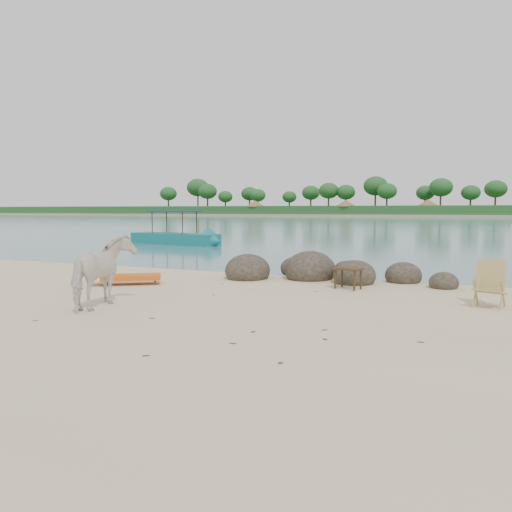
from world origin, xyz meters
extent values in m
plane|color=#397072|center=(0.00, 90.00, 0.00)|extent=(400.00, 400.00, 0.00)
cube|color=tan|center=(0.00, 170.00, 0.00)|extent=(420.00, 90.00, 1.40)
cube|color=#1E4C1E|center=(0.00, 135.00, 1.90)|extent=(420.00, 18.00, 2.40)
ellipsoid|color=#2F281F|center=(-1.78, 4.93, 0.23)|extent=(1.31, 1.44, 0.98)
ellipsoid|color=#2F281F|center=(-0.08, 5.63, 0.26)|extent=(1.48, 1.62, 1.11)
ellipsoid|color=#2F281F|center=(1.32, 5.23, 0.20)|extent=(1.16, 1.28, 0.87)
ellipsoid|color=#2F281F|center=(2.52, 6.03, 0.18)|extent=(1.01, 1.11, 0.76)
ellipsoid|color=#2F281F|center=(3.62, 5.33, 0.13)|extent=(0.75, 0.82, 0.56)
ellipsoid|color=#2F281F|center=(-0.88, 6.63, 0.17)|extent=(0.95, 1.05, 0.71)
ellipsoid|color=#2F281F|center=(0.72, 6.83, 0.14)|extent=(0.81, 0.89, 0.61)
imported|color=white|center=(-2.74, -0.20, 0.75)|extent=(1.21, 1.92, 1.50)
plane|color=brown|center=(0.16, -2.75, 0.01)|extent=(0.13, 0.13, 0.00)
plane|color=brown|center=(2.20, -0.90, 0.01)|extent=(0.14, 0.14, 0.00)
plane|color=brown|center=(1.99, -2.32, 0.01)|extent=(0.12, 0.12, 0.00)
plane|color=brown|center=(2.03, -0.32, 0.01)|extent=(0.14, 0.14, 0.00)
plane|color=brown|center=(0.99, -1.70, 0.01)|extent=(0.10, 0.10, 0.00)
plane|color=brown|center=(0.77, 3.42, 0.01)|extent=(0.10, 0.10, 0.00)
plane|color=brown|center=(-1.17, -0.72, 0.01)|extent=(0.10, 0.10, 0.00)
plane|color=brown|center=(-1.32, 1.98, 0.01)|extent=(0.12, 0.12, 0.00)
plane|color=brown|center=(3.59, -0.49, 0.01)|extent=(0.13, 0.13, 0.00)
plane|color=brown|center=(-3.01, -1.73, 0.01)|extent=(0.13, 0.13, 0.00)
plane|color=brown|center=(0.98, -0.92, 0.01)|extent=(0.11, 0.11, 0.00)
plane|color=brown|center=(-1.96, 3.61, 0.01)|extent=(0.14, 0.14, 0.00)
camera|label=1|loc=(4.25, -8.33, 2.05)|focal=35.00mm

